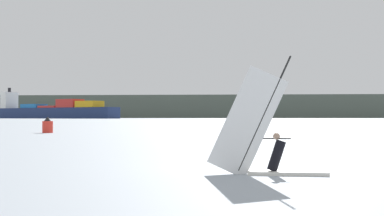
{
  "coord_description": "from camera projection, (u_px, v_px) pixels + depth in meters",
  "views": [
    {
      "loc": [
        -4.7,
        -19.01,
        1.83
      ],
      "look_at": [
        -3.16,
        4.72,
        2.23
      ],
      "focal_mm": 50.07,
      "sensor_mm": 36.0,
      "label": 1
    }
  ],
  "objects": [
    {
      "name": "ground_plane",
      "position": [
        288.0,
        168.0,
        19.24
      ],
      "size": [
        4000.0,
        4000.0,
        0.0
      ],
      "primitive_type": "plane",
      "color": "#9EA8B2"
    },
    {
      "name": "windsurfer",
      "position": [
        269.0,
        147.0,
        16.98
      ],
      "size": [
        3.83,
        1.2,
        3.93
      ],
      "rotation": [
        0.0,
        0.0,
        6.08
      ],
      "color": "white",
      "rests_on": "ground_plane"
    },
    {
      "name": "cargo_ship",
      "position": [
        51.0,
        111.0,
        681.15
      ],
      "size": [
        184.07,
        144.98,
        41.43
      ],
      "rotation": [
        0.0,
        0.0,
        5.64
      ],
      "color": "navy",
      "rests_on": "ground_plane"
    },
    {
      "name": "distant_headland",
      "position": [
        150.0,
        108.0,
        1155.94
      ],
      "size": [
        1087.51,
        532.81,
        41.76
      ],
      "primitive_type": "cube",
      "rotation": [
        0.0,
        0.0,
        -0.14
      ],
      "color": "#4C564C",
      "rests_on": "ground_plane"
    },
    {
      "name": "channel_buoy",
      "position": [
        48.0,
        126.0,
        61.69
      ],
      "size": [
        1.2,
        1.2,
        1.86
      ],
      "color": "red",
      "rests_on": "ground_plane"
    }
  ]
}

